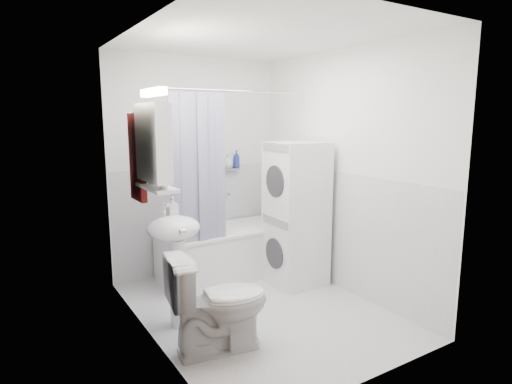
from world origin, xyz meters
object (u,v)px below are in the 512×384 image
sink (175,245)px  washer_dryer (296,214)px  bathtub (225,250)px  toilet (219,303)px

sink → washer_dryer: 1.45m
washer_dryer → bathtub: bearing=136.6°
bathtub → sink: size_ratio=1.37×
washer_dryer → sink: bearing=-167.7°
bathtub → sink: bearing=-137.7°
sink → toilet: bearing=-76.4°
washer_dryer → toilet: bearing=-146.7°
bathtub → washer_dryer: washer_dryer is taller
bathtub → toilet: (-0.76, -1.34, 0.07)m
bathtub → washer_dryer: 0.90m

